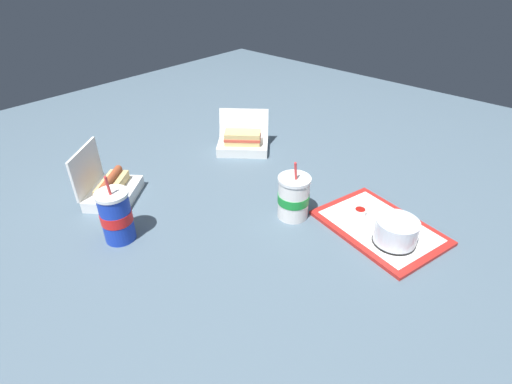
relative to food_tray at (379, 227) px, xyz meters
name	(u,v)px	position (x,y,z in m)	size (l,w,h in m)	color
ground_plane	(257,209)	(-0.36, -0.17, -0.01)	(3.20, 3.20, 0.00)	#4C6070
food_tray	(379,227)	(0.00, 0.00, 0.00)	(0.42, 0.34, 0.01)	red
cake_container	(396,232)	(0.07, -0.04, 0.04)	(0.13, 0.13, 0.08)	black
ketchup_cup	(360,212)	(-0.07, 0.01, 0.02)	(0.04, 0.04, 0.02)	white
napkin_stack	(359,221)	(-0.06, -0.02, 0.01)	(0.10, 0.10, 0.00)	white
plastic_fork	(377,213)	(-0.04, 0.05, 0.01)	(0.11, 0.01, 0.01)	white
clamshell_hotdog_front	(110,188)	(-0.78, -0.46, 0.04)	(0.24, 0.25, 0.19)	white
clamshell_sandwich_center	(243,142)	(-0.69, 0.11, 0.04)	(0.26, 0.25, 0.16)	white
soda_cup_left	(116,216)	(-0.56, -0.56, 0.08)	(0.10, 0.10, 0.22)	#1938B7
soda_cup_back	(293,197)	(-0.25, -0.13, 0.07)	(0.10, 0.10, 0.20)	white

